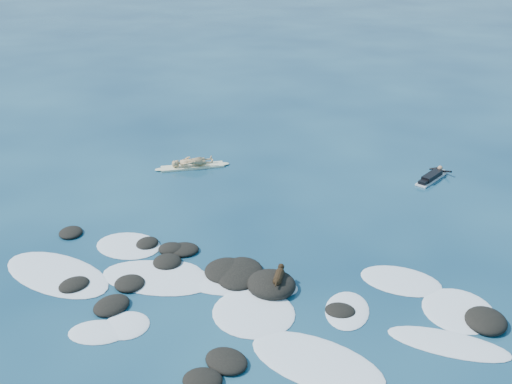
% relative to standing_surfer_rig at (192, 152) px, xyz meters
% --- Properties ---
extents(ground, '(160.00, 160.00, 0.00)m').
position_rel_standing_surfer_rig_xyz_m(ground, '(4.97, -7.30, -0.74)').
color(ground, '#0A2642').
rests_on(ground, ground).
extents(reef_rocks, '(14.59, 6.62, 0.58)m').
position_rel_standing_surfer_rig_xyz_m(reef_rocks, '(5.21, -8.22, -0.64)').
color(reef_rocks, black).
rests_on(reef_rocks, ground).
extents(breaking_foam, '(15.16, 6.49, 0.12)m').
position_rel_standing_surfer_rig_xyz_m(breaking_foam, '(5.09, -8.38, -0.73)').
color(breaking_foam, white).
rests_on(breaking_foam, ground).
extents(standing_surfer_rig, '(2.96, 1.96, 1.87)m').
position_rel_standing_surfer_rig_xyz_m(standing_surfer_rig, '(0.00, 0.00, 0.00)').
color(standing_surfer_rig, beige).
rests_on(standing_surfer_rig, ground).
extents(paddling_surfer_rig, '(1.41, 2.22, 0.40)m').
position_rel_standing_surfer_rig_xyz_m(paddling_surfer_rig, '(10.04, 1.98, -0.60)').
color(paddling_surfer_rig, silver).
rests_on(paddling_surfer_rig, ground).
extents(dog, '(0.33, 1.06, 0.67)m').
position_rel_standing_surfer_rig_xyz_m(dog, '(6.14, -7.59, -0.29)').
color(dog, black).
rests_on(dog, ground).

